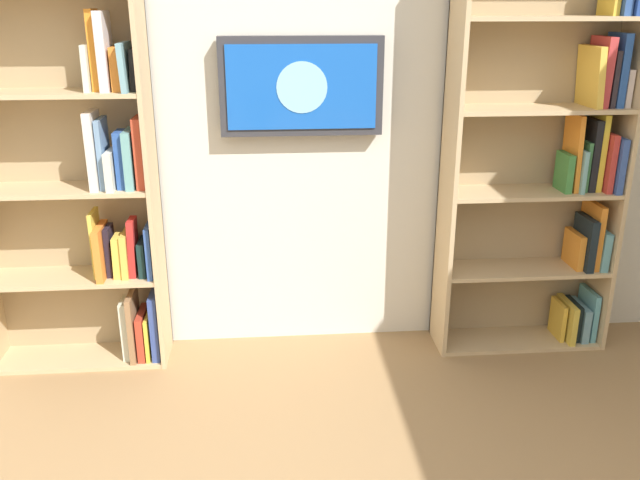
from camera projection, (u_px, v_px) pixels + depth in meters
The scene contains 4 objects.
wall_back at pixel (300, 84), 3.22m from camera, with size 4.52×0.06×2.70m, color silver.
bookshelf_left at pixel (554, 154), 3.27m from camera, with size 0.87×0.28×2.07m.
bookshelf_right at pixel (80, 148), 3.07m from camera, with size 0.86×0.28×2.24m.
wall_mounted_tv at pixel (302, 87), 3.14m from camera, with size 0.77×0.07×0.46m.
Camera 1 is at (0.18, 1.05, 1.73)m, focal length 37.36 mm.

